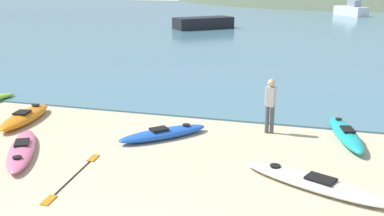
# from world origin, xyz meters

# --- Properties ---
(bay_water) EXTENTS (160.00, 70.00, 0.06)m
(bay_water) POSITION_xyz_m (0.00, 44.36, 0.03)
(bay_water) COLOR teal
(bay_water) RESTS_ON ground_plane
(kayak_on_sand_1) EXTENTS (1.21, 3.15, 0.39)m
(kayak_on_sand_1) POSITION_xyz_m (4.67, 8.61, 0.17)
(kayak_on_sand_1) COLOR teal
(kayak_on_sand_1) RESTS_ON ground_plane
(kayak_on_sand_2) EXTENTS (2.44, 2.41, 0.32)m
(kayak_on_sand_2) POSITION_xyz_m (-0.49, 7.29, 0.14)
(kayak_on_sand_2) COLOR blue
(kayak_on_sand_2) RESTS_ON ground_plane
(kayak_on_sand_5) EXTENTS (3.52, 2.14, 0.29)m
(kayak_on_sand_5) POSITION_xyz_m (3.81, 5.15, 0.13)
(kayak_on_sand_5) COLOR white
(kayak_on_sand_5) RESTS_ON ground_plane
(kayak_on_sand_6) EXTENTS (2.09, 3.04, 0.31)m
(kayak_on_sand_6) POSITION_xyz_m (-3.72, 5.08, 0.13)
(kayak_on_sand_6) COLOR #E5668C
(kayak_on_sand_6) RESTS_ON ground_plane
(kayak_on_sand_7) EXTENTS (1.09, 2.84, 0.39)m
(kayak_on_sand_7) POSITION_xyz_m (-5.34, 7.52, 0.17)
(kayak_on_sand_7) COLOR orange
(kayak_on_sand_7) RESTS_ON ground_plane
(person_near_waterline) EXTENTS (0.34, 0.23, 1.67)m
(person_near_waterline) POSITION_xyz_m (2.46, 8.57, 0.96)
(person_near_waterline) COLOR #4C4C4C
(person_near_waterline) RESTS_ON ground_plane
(moored_boat_1) EXTENTS (3.90, 4.29, 1.79)m
(moored_boat_1) POSITION_xyz_m (7.27, 52.76, 0.69)
(moored_boat_1) COLOR white
(moored_boat_1) RESTS_ON bay_water
(moored_boat_3) EXTENTS (5.27, 4.97, 1.00)m
(moored_boat_3) POSITION_xyz_m (-6.24, 34.82, 0.56)
(moored_boat_3) COLOR black
(moored_boat_3) RESTS_ON bay_water
(loose_paddle) EXTENTS (0.38, 2.79, 0.03)m
(loose_paddle) POSITION_xyz_m (-1.66, 4.16, 0.01)
(loose_paddle) COLOR black
(loose_paddle) RESTS_ON ground_plane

